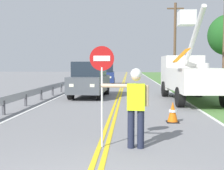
# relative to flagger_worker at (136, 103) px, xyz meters

# --- Properties ---
(centerline_yellow_left) EXTENTS (0.11, 110.00, 0.01)m
(centerline_yellow_left) POSITION_rel_flagger_worker_xyz_m (-0.83, 16.98, -1.04)
(centerline_yellow_left) COLOR yellow
(centerline_yellow_left) RESTS_ON ground
(centerline_yellow_right) EXTENTS (0.11, 110.00, 0.01)m
(centerline_yellow_right) POSITION_rel_flagger_worker_xyz_m (-0.65, 16.98, -1.04)
(centerline_yellow_right) COLOR yellow
(centerline_yellow_right) RESTS_ON ground
(edge_line_right) EXTENTS (0.12, 110.00, 0.01)m
(edge_line_right) POSITION_rel_flagger_worker_xyz_m (2.86, 16.98, -1.04)
(edge_line_right) COLOR silver
(edge_line_right) RESTS_ON ground
(edge_line_left) EXTENTS (0.12, 110.00, 0.01)m
(edge_line_left) POSITION_rel_flagger_worker_xyz_m (-4.34, 16.98, -1.04)
(edge_line_left) COLOR silver
(edge_line_left) RESTS_ON ground
(flagger_worker) EXTENTS (1.09, 0.26, 1.83)m
(flagger_worker) POSITION_rel_flagger_worker_xyz_m (0.00, 0.00, 0.00)
(flagger_worker) COLOR #1E2338
(flagger_worker) RESTS_ON ground
(stop_sign_paddle) EXTENTS (0.56, 0.04, 2.33)m
(stop_sign_paddle) POSITION_rel_flagger_worker_xyz_m (-0.77, 0.04, 0.66)
(stop_sign_paddle) COLOR silver
(stop_sign_paddle) RESTS_ON ground
(utility_bucket_truck) EXTENTS (2.67, 6.87, 4.96)m
(utility_bucket_truck) POSITION_rel_flagger_worker_xyz_m (3.12, 9.01, 0.35)
(utility_bucket_truck) COLOR white
(utility_bucket_truck) RESTS_ON ground
(oncoming_suv_nearest) EXTENTS (2.09, 4.68, 2.10)m
(oncoming_suv_nearest) POSITION_rel_flagger_worker_xyz_m (-2.48, 10.29, 0.01)
(oncoming_suv_nearest) COLOR #4C5156
(oncoming_suv_nearest) RESTS_ON ground
(oncoming_suv_second) EXTENTS (2.09, 4.68, 2.10)m
(oncoming_suv_second) POSITION_rel_flagger_worker_xyz_m (-2.49, 20.45, 0.01)
(oncoming_suv_second) COLOR navy
(oncoming_suv_second) RESTS_ON ground
(utility_pole_mid) EXTENTS (1.80, 0.28, 8.66)m
(utility_pole_mid) POSITION_rel_flagger_worker_xyz_m (4.86, 24.74, 3.47)
(utility_pole_mid) COLOR brown
(utility_pole_mid) RESTS_ON ground
(traffic_cone_lead) EXTENTS (0.40, 0.40, 0.70)m
(traffic_cone_lead) POSITION_rel_flagger_worker_xyz_m (1.31, 2.96, -0.71)
(traffic_cone_lead) COLOR orange
(traffic_cone_lead) RESTS_ON ground
(guardrail_left_shoulder) EXTENTS (0.10, 32.00, 0.71)m
(guardrail_left_shoulder) POSITION_rel_flagger_worker_xyz_m (-4.94, 12.00, -0.53)
(guardrail_left_shoulder) COLOR #9EA0A3
(guardrail_left_shoulder) RESTS_ON ground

